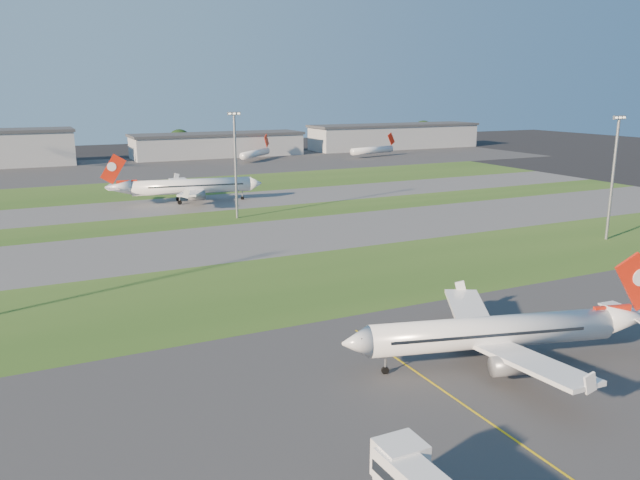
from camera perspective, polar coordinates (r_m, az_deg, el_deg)
ground at (r=58.06m, az=14.04°, el=-18.80°), size 700.00×700.00×0.00m
apron_near at (r=58.05m, az=14.04°, el=-18.80°), size 300.00×70.00×0.01m
grass_strip_a at (r=99.53m, az=-5.46°, el=-4.51°), size 300.00×34.00×0.01m
taxiway_a at (r=129.85m, az=-10.61°, el=-0.40°), size 300.00×32.00×0.01m
grass_strip_b at (r=153.55m, az=-13.12°, el=1.61°), size 300.00×18.00×0.01m
taxiway_b at (r=174.71m, az=-14.77°, el=2.93°), size 300.00×26.00×0.01m
grass_strip_c at (r=206.78m, az=-16.61°, el=4.39°), size 300.00×40.00×0.01m
apron_far at (r=265.67m, az=-18.82°, el=6.13°), size 400.00×80.00×0.01m
yellow_line at (r=61.02m, az=17.82°, el=-17.35°), size 0.25×60.00×0.02m
airliner_parked at (r=74.18m, az=15.59°, el=-8.17°), size 34.84×29.23×11.09m
airliner_taxiing at (r=179.42m, az=-11.75°, el=4.80°), size 40.46×34.07×12.68m
mini_jet_near at (r=284.93m, az=-5.93°, el=7.89°), size 21.34×21.56×9.48m
mini_jet_far at (r=300.29m, az=4.82°, el=8.19°), size 28.11×9.64×9.48m
light_mast_centre at (r=153.35m, az=-7.75°, el=7.43°), size 3.20×0.70×25.80m
light_mast_east at (r=142.90m, az=25.26°, el=5.84°), size 3.20×0.70×25.80m
hangar_east at (r=305.79m, az=-9.31°, el=8.60°), size 81.60×23.00×11.20m
hangar_far_east at (r=347.88m, az=6.86°, el=9.42°), size 96.90×23.00×13.20m
tree_mid_west at (r=304.14m, az=-23.70°, el=7.67°), size 9.90×9.90×10.80m
tree_mid_east at (r=315.30m, az=-12.71°, el=8.81°), size 11.55×11.55×12.60m
tree_east at (r=338.77m, az=-0.04°, el=9.32°), size 10.45×10.45×11.40m
tree_far_east at (r=377.81m, az=9.42°, el=9.77°), size 12.65×12.65×13.80m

